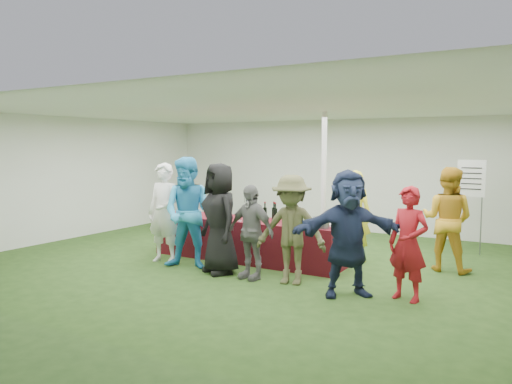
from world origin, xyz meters
The scene contains 18 objects.
ground centered at (0.00, 0.00, 0.00)m, with size 60.00×60.00×0.00m, color #284719.
tent centered at (0.50, 1.20, 1.35)m, with size 10.00×10.00×10.00m.
serving_table centered at (-0.49, 0.01, 0.38)m, with size 3.60×0.80×0.75m, color #591114.
wine_bottles centered at (0.14, 0.15, 0.87)m, with size 0.66×0.16×0.32m.
wine_glasses centered at (-0.91, -0.26, 0.86)m, with size 2.77×0.13×0.16m.
water_bottle centered at (-0.39, 0.09, 0.85)m, with size 0.07×0.07×0.23m.
bar_towel centered at (1.01, 0.06, 0.77)m, with size 0.25×0.18×0.03m, color white.
dump_bucket centered at (1.06, -0.21, 0.84)m, with size 0.27×0.27×0.18m, color slate.
wine_list_sign centered at (2.90, 2.63, 1.32)m, with size 0.50×0.03×1.80m.
staff_pourer centered at (1.21, 0.93, 0.82)m, with size 0.60×0.39×1.64m, color yellow.
staff_back centered at (2.76, 1.05, 0.86)m, with size 0.84×0.65×1.72m, color gold.
customer_0 centered at (-1.67, -0.85, 0.88)m, with size 0.64×0.42×1.77m, color white.
customer_1 centered at (-1.01, -0.98, 0.94)m, with size 0.91×0.71×1.88m, color #2E9DD5.
customer_2 centered at (-0.38, -0.98, 0.90)m, with size 0.88×0.57×1.79m, color black.
customer_3 centered at (0.23, -1.02, 0.74)m, with size 0.86×0.36×1.47m, color slate.
customer_4 centered at (0.90, -0.96, 0.82)m, with size 1.06×0.61×1.64m, color #4C4C2C.
customer_5 centered at (1.84, -1.10, 0.87)m, with size 1.62×0.52×1.75m, color #1B2642.
customer_6 centered at (2.60, -0.89, 0.77)m, with size 0.56×0.37×1.54m, color #A3141C.
Camera 1 is at (4.20, -7.54, 2.07)m, focal length 35.00 mm.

